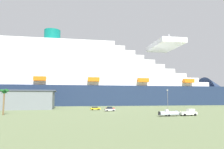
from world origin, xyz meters
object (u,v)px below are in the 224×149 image
object	(u,v)px
parked_car_red_hatchback	(110,108)
pickup_truck	(189,113)
small_boat_on_trailer	(170,113)
parked_car_silver_sedan	(110,109)
street_lamp	(168,97)
parked_car_yellow_taxi	(95,108)
palm_tree	(4,94)
cruise_ship	(88,81)

from	to	relation	value
parked_car_red_hatchback	pickup_truck	bearing A→B (deg)	-63.58
small_boat_on_trailer	parked_car_silver_sedan	world-z (taller)	small_boat_on_trailer
street_lamp	parked_car_yellow_taxi	xyz separation A→B (m)	(-30.07, 14.29, -5.15)
street_lamp	palm_tree	bearing A→B (deg)	-174.66
street_lamp	small_boat_on_trailer	bearing A→B (deg)	-117.31
small_boat_on_trailer	parked_car_yellow_taxi	world-z (taller)	small_boat_on_trailer
parked_car_yellow_taxi	street_lamp	bearing A→B (deg)	-25.42
pickup_truck	palm_tree	world-z (taller)	palm_tree
street_lamp	parked_car_silver_sedan	distance (m)	26.23
palm_tree	street_lamp	bearing A→B (deg)	5.34
palm_tree	pickup_truck	bearing A→B (deg)	-16.38
small_boat_on_trailer	street_lamp	world-z (taller)	street_lamp
palm_tree	street_lamp	xyz separation A→B (m)	(64.69, 6.05, -1.12)
parked_car_silver_sedan	parked_car_red_hatchback	size ratio (longest dim) A/B	1.04
pickup_truck	parked_car_yellow_taxi	world-z (taller)	pickup_truck
small_boat_on_trailer	palm_tree	world-z (taller)	palm_tree
cruise_ship	parked_car_silver_sedan	distance (m)	74.80
street_lamp	parked_car_red_hatchback	world-z (taller)	street_lamp
small_boat_on_trailer	palm_tree	bearing A→B (deg)	161.85
cruise_ship	street_lamp	world-z (taller)	cruise_ship
pickup_truck	palm_tree	distance (m)	61.95
pickup_truck	parked_car_silver_sedan	bearing A→B (deg)	125.55
small_boat_on_trailer	street_lamp	xyz separation A→B (m)	(12.03, 23.30, 5.02)
pickup_truck	parked_car_red_hatchback	bearing A→B (deg)	116.42
cruise_ship	parked_car_silver_sedan	bearing A→B (deg)	-90.01
pickup_truck	parked_car_red_hatchback	distance (m)	39.98
parked_car_yellow_taxi	parked_car_red_hatchback	world-z (taller)	same
cruise_ship	pickup_truck	size ratio (longest dim) A/B	43.87
palm_tree	parked_car_yellow_taxi	xyz separation A→B (m)	(34.62, 20.34, -6.26)
pickup_truck	cruise_ship	bearing A→B (deg)	101.16
palm_tree	parked_car_silver_sedan	distance (m)	41.15
palm_tree	cruise_ship	bearing A→B (deg)	64.65
pickup_truck	parked_car_red_hatchback	size ratio (longest dim) A/B	1.26
cruise_ship	pickup_truck	bearing A→B (deg)	-78.84
parked_car_silver_sedan	cruise_ship	bearing A→B (deg)	89.99
cruise_ship	palm_tree	bearing A→B (deg)	-115.35
small_boat_on_trailer	parked_car_silver_sedan	distance (m)	30.66
parked_car_silver_sedan	parked_car_red_hatchback	xyz separation A→B (m)	(2.03, 8.07, -0.00)
small_boat_on_trailer	parked_car_yellow_taxi	xyz separation A→B (m)	(-18.04, 37.59, -0.13)
pickup_truck	small_boat_on_trailer	size ratio (longest dim) A/B	0.67
parked_car_red_hatchback	street_lamp	bearing A→B (deg)	-27.95
pickup_truck	small_boat_on_trailer	world-z (taller)	pickup_truck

